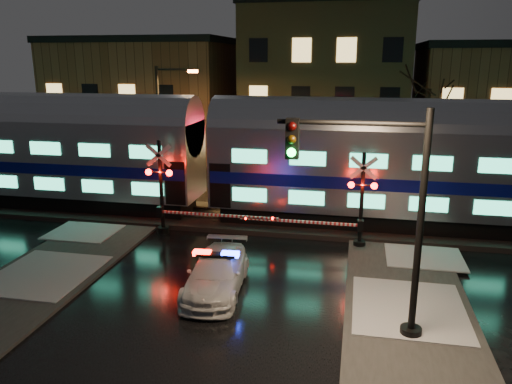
% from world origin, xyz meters
% --- Properties ---
extents(ground, '(120.00, 120.00, 0.00)m').
position_xyz_m(ground, '(0.00, 0.00, 0.00)').
color(ground, black).
rests_on(ground, ground).
extents(ballast, '(90.00, 4.20, 0.24)m').
position_xyz_m(ballast, '(0.00, 5.00, 0.12)').
color(ballast, black).
rests_on(ballast, ground).
extents(sidewalk_right, '(4.00, 20.00, 0.12)m').
position_xyz_m(sidewalk_right, '(6.50, -6.00, 0.06)').
color(sidewalk_right, '#2D2D2D').
rests_on(sidewalk_right, ground).
extents(building_left, '(14.00, 10.00, 9.00)m').
position_xyz_m(building_left, '(-13.00, 22.00, 4.50)').
color(building_left, brown).
rests_on(building_left, ground).
extents(building_mid, '(12.00, 11.00, 11.50)m').
position_xyz_m(building_mid, '(2.00, 22.50, 5.75)').
color(building_mid, brown).
rests_on(building_mid, ground).
extents(building_right, '(12.00, 10.00, 8.50)m').
position_xyz_m(building_right, '(15.00, 22.00, 4.25)').
color(building_right, brown).
rests_on(building_right, ground).
extents(train, '(51.00, 3.12, 5.92)m').
position_xyz_m(train, '(-2.61, 5.00, 3.38)').
color(train, black).
rests_on(train, ballast).
extents(police_car, '(2.18, 4.65, 1.47)m').
position_xyz_m(police_car, '(0.09, -2.80, 0.66)').
color(police_car, silver).
rests_on(police_car, ground).
extents(crossing_signal_right, '(5.85, 0.66, 4.14)m').
position_xyz_m(crossing_signal_right, '(4.58, 2.31, 1.71)').
color(crossing_signal_right, black).
rests_on(crossing_signal_right, ground).
extents(crossing_signal_left, '(6.15, 0.67, 4.35)m').
position_xyz_m(crossing_signal_left, '(-3.62, 2.31, 1.80)').
color(crossing_signal_left, black).
rests_on(crossing_signal_left, ground).
extents(traffic_light, '(4.28, 0.74, 6.62)m').
position_xyz_m(traffic_light, '(5.38, -4.63, 3.52)').
color(traffic_light, black).
rests_on(traffic_light, ground).
extents(streetlight, '(2.49, 0.26, 7.44)m').
position_xyz_m(streetlight, '(-6.40, 9.00, 4.29)').
color(streetlight, black).
rests_on(streetlight, ground).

